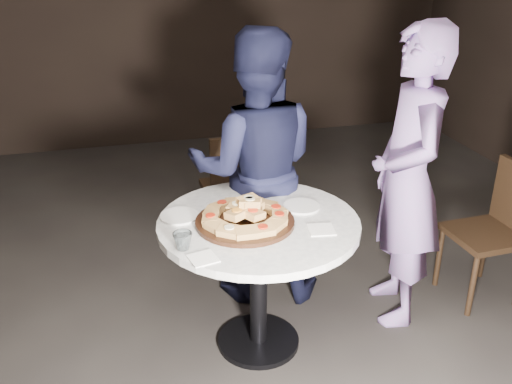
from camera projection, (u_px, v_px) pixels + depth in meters
floor at (248, 349)px, 3.05m from camera, size 7.00×7.00×0.00m
table at (259, 245)px, 2.85m from camera, size 1.21×1.21×0.75m
serving_board at (245, 222)px, 2.75m from camera, size 0.60×0.60×0.02m
focaccia_pile at (245, 214)px, 2.73m from camera, size 0.43×0.41×0.11m
plate_left at (180, 216)px, 2.82m from camera, size 0.20×0.20×0.01m
plate_right at (302, 206)px, 2.92m from camera, size 0.19×0.19×0.01m
water_glass at (183, 241)px, 2.52m from camera, size 0.10×0.10×0.08m
napkin_near at (203, 258)px, 2.45m from camera, size 0.14×0.14×0.01m
napkin_far at (321, 230)px, 2.69m from camera, size 0.14×0.14×0.01m
chair_far at (238, 185)px, 3.77m from camera, size 0.43×0.45×0.89m
chair_right at (499, 223)px, 3.34m from camera, size 0.42×0.40×0.83m
diner_navy at (255, 169)px, 3.26m from camera, size 0.91×0.78×1.60m
diner_teal at (407, 180)px, 3.04m from camera, size 0.51×0.67×1.66m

